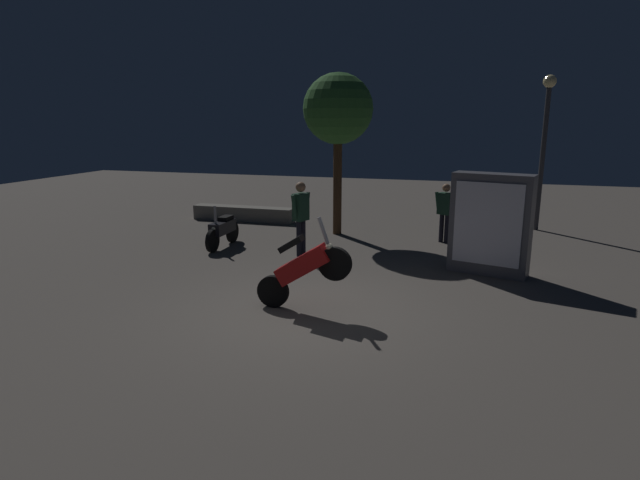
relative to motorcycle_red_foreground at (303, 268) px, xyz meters
name	(u,v)px	position (x,y,z in m)	size (l,w,h in m)	color
ground_plane	(307,312)	(0.08, -0.07, -0.74)	(40.00, 40.00, 0.00)	#605951
motorcycle_red_foreground	(303,268)	(0.00, 0.00, 0.00)	(1.66, 0.31, 1.63)	black
motorcycle_black_parked_left	(223,230)	(-3.34, 3.67, -0.31)	(0.30, 1.66, 1.11)	black
person_rider_beside	(301,212)	(-1.17, 3.40, 0.31)	(0.35, 0.66, 1.76)	black
person_bystander_far	(445,208)	(2.01, 5.75, 0.17)	(0.61, 0.41, 1.55)	black
streetlamp_near	(545,132)	(4.52, 8.16, 2.08)	(0.36, 0.36, 4.36)	#38383D
tree_left_bg	(338,111)	(-0.95, 5.98, 2.65)	(1.89, 1.89, 4.39)	#4C331E
kiosk_billboard	(490,224)	(3.04, 3.13, 0.31)	(1.67, 0.90, 2.10)	#595960
planter_wall_low	(244,214)	(-4.32, 7.05, -0.52)	(3.31, 0.50, 0.45)	gray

